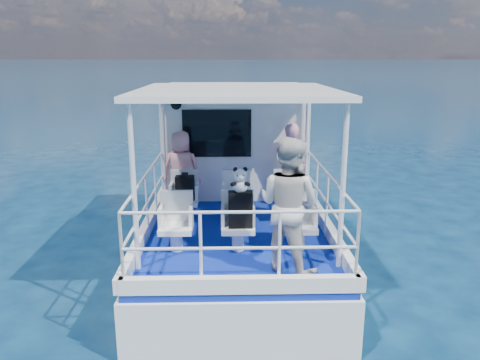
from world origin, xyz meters
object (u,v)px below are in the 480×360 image
object	(u,v)px
passenger_stbd_aft	(289,205)
passenger_port_fwd	(181,170)
backpack_center	(240,209)
panda	(240,180)

from	to	relation	value
passenger_stbd_aft	passenger_port_fwd	bearing A→B (deg)	-20.17
backpack_center	passenger_stbd_aft	bearing A→B (deg)	-43.52
passenger_port_fwd	backpack_center	size ratio (longest dim) A/B	2.81
passenger_stbd_aft	backpack_center	bearing A→B (deg)	-5.46
passenger_stbd_aft	panda	xyz separation A→B (m)	(-0.61, 0.57, 0.19)
passenger_port_fwd	passenger_stbd_aft	bearing A→B (deg)	130.55
backpack_center	panda	distance (m)	0.44
passenger_port_fwd	backpack_center	world-z (taller)	passenger_port_fwd
passenger_stbd_aft	backpack_center	size ratio (longest dim) A/B	3.43
backpack_center	panda	xyz separation A→B (m)	(-0.00, -0.01, 0.44)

